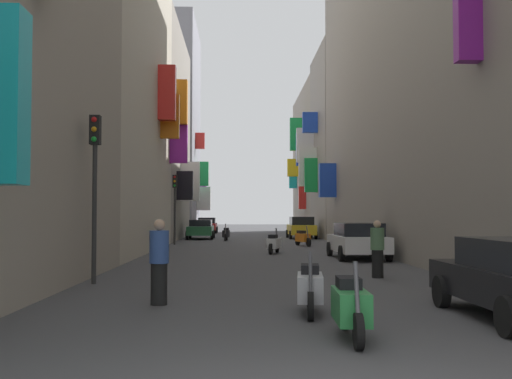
{
  "coord_description": "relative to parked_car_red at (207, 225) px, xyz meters",
  "views": [
    {
      "loc": [
        -0.98,
        -4.73,
        1.76
      ],
      "look_at": [
        -0.24,
        19.41,
        2.75
      ],
      "focal_mm": 42.35,
      "sensor_mm": 36.0,
      "label": 1
    }
  ],
  "objects": [
    {
      "name": "ground_plane",
      "position": [
        3.84,
        -21.93,
        -0.76
      ],
      "size": [
        140.0,
        140.0,
        0.0
      ],
      "primitive_type": "plane",
      "color": "#424244"
    },
    {
      "name": "parked_car_white",
      "position": [
        7.62,
        -32.89,
        -0.01
      ],
      "size": [
        1.96,
        4.41,
        1.42
      ],
      "color": "white",
      "rests_on": "ground"
    },
    {
      "name": "scooter_white",
      "position": [
        4.5,
        -29.61,
        -0.3
      ],
      "size": [
        0.73,
        1.87,
        1.13
      ],
      "color": "silver",
      "rests_on": "ground"
    },
    {
      "name": "parked_car_yellow",
      "position": [
        7.5,
        -12.91,
        0.05
      ],
      "size": [
        1.97,
        4.18,
        1.58
      ],
      "color": "gold",
      "rests_on": "ground"
    },
    {
      "name": "scooter_orange",
      "position": [
        6.48,
        -23.28,
        -0.3
      ],
      "size": [
        0.79,
        1.81,
        1.13
      ],
      "color": "orange",
      "rests_on": "ground"
    },
    {
      "name": "building_left_mid_b",
      "position": [
        -4.15,
        -13.15,
        6.66
      ],
      "size": [
        7.34,
        14.24,
        14.86
      ],
      "color": "gray",
      "rests_on": "ground"
    },
    {
      "name": "pedestrian_near_left",
      "position": [
        6.74,
        -40.01,
        0.03
      ],
      "size": [
        0.54,
        0.54,
        1.59
      ],
      "color": "black",
      "rests_on": "ground"
    },
    {
      "name": "pedestrian_crossing",
      "position": [
        1.34,
        -44.83,
        0.07
      ],
      "size": [
        0.54,
        0.54,
        1.66
      ],
      "color": "black",
      "rests_on": "ground"
    },
    {
      "name": "building_left_far",
      "position": [
        -4.15,
        2.23,
        9.33
      ],
      "size": [
        7.36,
        11.68,
        20.22
      ],
      "color": "gray",
      "rests_on": "ground"
    },
    {
      "name": "parked_car_green",
      "position": [
        0.23,
        -13.23,
        -0.03
      ],
      "size": [
        1.91,
        4.4,
        1.36
      ],
      "color": "#236638",
      "rests_on": "ground"
    },
    {
      "name": "parked_car_red",
      "position": [
        0.0,
        0.0,
        0.0
      ],
      "size": [
        1.93,
        4.36,
        1.45
      ],
      "color": "#B21E1E",
      "rests_on": "ground"
    },
    {
      "name": "traffic_light_far_corner",
      "position": [
        -0.79,
        -21.53,
        2.01
      ],
      "size": [
        0.26,
        0.34,
        4.05
      ],
      "color": "#2D2D2D",
      "rests_on": "ground"
    },
    {
      "name": "building_right_far",
      "position": [
        11.83,
        0.31,
        5.96
      ],
      "size": [
        7.34,
        15.49,
        13.43
      ],
      "color": "#9E9384",
      "rests_on": "ground"
    },
    {
      "name": "building_right_mid_a",
      "position": [
        11.84,
        -30.24,
        9.96
      ],
      "size": [
        7.01,
        28.2,
        21.46
      ],
      "color": "gray",
      "rests_on": "ground"
    },
    {
      "name": "scooter_silver",
      "position": [
        4.15,
        -45.93,
        -0.3
      ],
      "size": [
        0.56,
        1.96,
        1.13
      ],
      "color": "#ADADB2",
      "rests_on": "ground"
    },
    {
      "name": "building_left_mid_a",
      "position": [
        -4.15,
        -28.07,
        9.82
      ],
      "size": [
        7.05,
        15.62,
        21.19
      ],
      "color": "#BCB29E",
      "rests_on": "ground"
    },
    {
      "name": "building_right_mid_c",
      "position": [
        11.82,
        -11.68,
        6.26
      ],
      "size": [
        7.35,
        8.54,
        14.05
      ],
      "color": "gray",
      "rests_on": "ground"
    },
    {
      "name": "scooter_green",
      "position": [
        4.47,
        -48.11,
        -0.3
      ],
      "size": [
        0.49,
        1.9,
        1.13
      ],
      "color": "#287F3D",
      "rests_on": "ground"
    },
    {
      "name": "scooter_black",
      "position": [
        2.1,
        -16.31,
        -0.3
      ],
      "size": [
        0.5,
        1.87,
        1.13
      ],
      "color": "black",
      "rests_on": "ground"
    },
    {
      "name": "traffic_light_near_corner",
      "position": [
        -0.78,
        -41.21,
        2.16
      ],
      "size": [
        0.26,
        0.34,
        4.29
      ],
      "color": "#2D2D2D",
      "rests_on": "ground"
    }
  ]
}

